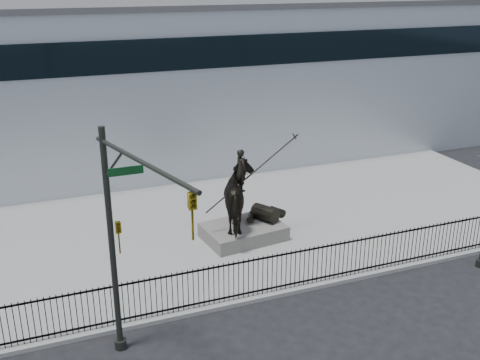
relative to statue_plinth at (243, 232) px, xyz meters
name	(u,v)px	position (x,y,z in m)	size (l,w,h in m)	color
ground	(325,305)	(0.83, -5.59, -0.46)	(120.00, 120.00, 0.00)	black
plaza	(249,224)	(0.83, 1.41, -0.38)	(30.00, 12.00, 0.15)	gray
building	(172,79)	(0.83, 14.41, 4.04)	(44.00, 14.00, 9.00)	silver
picket_fence	(309,266)	(0.83, -4.34, 0.45)	(22.10, 0.10, 1.50)	black
statue_plinth	(243,232)	(0.00, 0.00, 0.00)	(3.26, 2.24, 0.61)	#55524E
equestrian_statue	(245,197)	(0.06, 0.01, 1.59)	(4.16, 2.82, 3.54)	black
traffic_signal_left	(125,239)	(-5.92, -6.21, 3.57)	(1.52, 4.84, 7.00)	black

